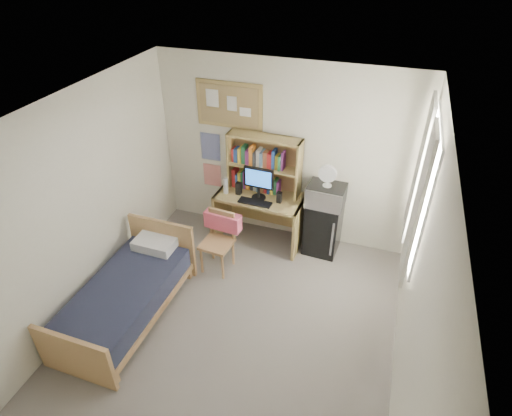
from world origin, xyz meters
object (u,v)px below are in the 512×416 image
(microwave, at_px, (326,195))
(desk_fan, at_px, (328,176))
(bulletin_board, at_px, (229,105))
(desk, at_px, (260,218))
(desk_chair, at_px, (217,243))
(bed, at_px, (126,300))
(monitor, at_px, (259,184))
(mini_fridge, at_px, (323,227))
(speaker_left, at_px, (239,188))
(speaker_right, at_px, (279,197))

(microwave, bearing_deg, desk_fan, 0.00)
(bulletin_board, xyz_separation_m, desk, (0.54, -0.31, -1.54))
(desk_chair, bearing_deg, microwave, 38.76)
(bed, height_order, monitor, monitor)
(mini_fridge, relative_size, speaker_left, 4.37)
(desk_chair, height_order, speaker_right, speaker_right)
(monitor, relative_size, speaker_right, 2.81)
(speaker_left, height_order, desk_fan, desk_fan)
(bed, distance_m, speaker_right, 2.36)
(desk, bearing_deg, mini_fridge, 6.96)
(desk, distance_m, microwave, 1.06)
(bulletin_board, xyz_separation_m, speaker_left, (0.24, -0.36, -1.06))
(bulletin_board, xyz_separation_m, desk_fan, (1.45, -0.26, -0.70))
(desk_chair, relative_size, desk_fan, 2.90)
(desk_fan, bearing_deg, speaker_left, -172.41)
(desk_chair, distance_m, speaker_left, 0.86)
(speaker_right, bearing_deg, bulletin_board, 158.06)
(speaker_right, bearing_deg, speaker_left, -180.00)
(mini_fridge, xyz_separation_m, speaker_left, (-1.21, -0.11, 0.46))
(speaker_left, distance_m, speaker_right, 0.60)
(desk, bearing_deg, speaker_right, -11.31)
(desk, relative_size, monitor, 2.75)
(speaker_right, bearing_deg, microwave, 13.94)
(desk, bearing_deg, speaker_left, -168.69)
(desk, height_order, bed, desk)
(mini_fridge, xyz_separation_m, bed, (-1.96, -1.98, -0.15))
(mini_fridge, bearing_deg, speaker_right, -163.83)
(speaker_right, xyz_separation_m, microwave, (0.61, 0.12, 0.08))
(desk_chair, height_order, mini_fridge, desk_chair)
(mini_fridge, height_order, monitor, monitor)
(desk, distance_m, mini_fridge, 0.91)
(monitor, bearing_deg, bulletin_board, 148.23)
(bulletin_board, bearing_deg, desk_chair, -79.85)
(monitor, height_order, desk_fan, desk_fan)
(mini_fridge, xyz_separation_m, microwave, (-0.00, -0.02, 0.54))
(desk, height_order, microwave, microwave)
(desk, bearing_deg, microwave, 5.71)
(speaker_left, bearing_deg, desk_fan, 7.12)
(speaker_right, bearing_deg, monitor, -180.00)
(microwave, xyz_separation_m, desk_fan, (0.00, 0.00, 0.29))
(mini_fridge, distance_m, bed, 2.79)
(speaker_left, xyz_separation_m, microwave, (1.21, 0.09, 0.07))
(desk, distance_m, desk_chair, 0.86)
(speaker_right, xyz_separation_m, desk_fan, (0.61, 0.12, 0.37))
(mini_fridge, distance_m, microwave, 0.54)
(mini_fridge, relative_size, bed, 0.45)
(desk, xyz_separation_m, speaker_left, (-0.30, -0.05, 0.47))
(bulletin_board, height_order, mini_fridge, bulletin_board)
(mini_fridge, height_order, speaker_left, speaker_left)
(desk, relative_size, speaker_left, 6.82)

